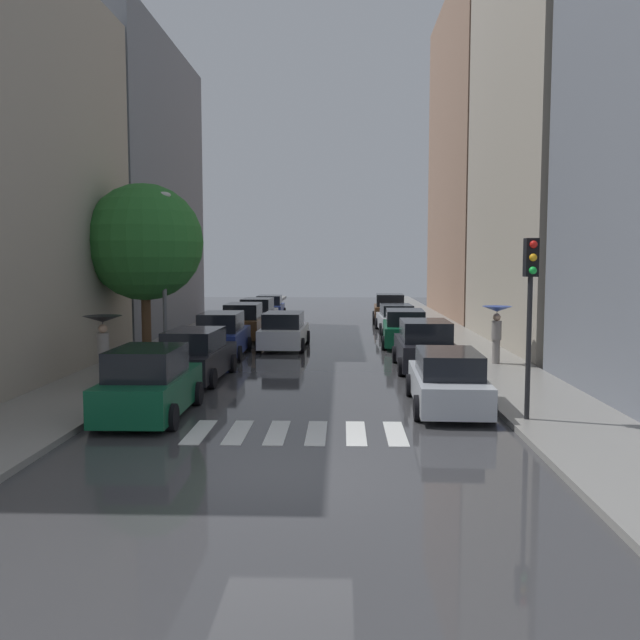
# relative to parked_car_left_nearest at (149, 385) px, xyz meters

# --- Properties ---
(ground_plane) EXTENTS (28.00, 72.00, 0.04)m
(ground_plane) POSITION_rel_parked_car_left_nearest_xyz_m (3.80, 19.39, -0.85)
(ground_plane) COLOR #3A3A3C
(sidewalk_left) EXTENTS (3.00, 72.00, 0.15)m
(sidewalk_left) POSITION_rel_parked_car_left_nearest_xyz_m (-2.70, 19.39, -0.75)
(sidewalk_left) COLOR gray
(sidewalk_left) RESTS_ON ground
(sidewalk_right) EXTENTS (3.00, 72.00, 0.15)m
(sidewalk_right) POSITION_rel_parked_car_left_nearest_xyz_m (10.30, 19.39, -0.75)
(sidewalk_right) COLOR gray
(sidewalk_right) RESTS_ON ground
(crosswalk_stripes) EXTENTS (4.95, 2.20, 0.01)m
(crosswalk_stripes) POSITION_rel_parked_car_left_nearest_xyz_m (3.80, -1.41, -0.82)
(crosswalk_stripes) COLOR silver
(crosswalk_stripes) RESTS_ON ground
(building_left_mid) EXTENTS (6.00, 14.83, 15.46)m
(building_left_mid) POSITION_rel_parked_car_left_nearest_xyz_m (-7.20, 19.68, 6.90)
(building_left_mid) COLOR slate
(building_left_mid) RESTS_ON ground
(building_right_mid) EXTENTS (6.00, 14.03, 18.84)m
(building_right_mid) POSITION_rel_parked_car_left_nearest_xyz_m (14.80, 14.79, 8.59)
(building_right_mid) COLOR #9E9384
(building_right_mid) RESTS_ON ground
(building_right_far) EXTENTS (6.00, 17.13, 21.80)m
(building_right_far) POSITION_rel_parked_car_left_nearest_xyz_m (14.80, 30.83, 10.07)
(building_right_far) COLOR #8C6B56
(building_right_far) RESTS_ON ground
(parked_car_left_nearest) EXTENTS (2.02, 4.24, 1.78)m
(parked_car_left_nearest) POSITION_rel_parked_car_left_nearest_xyz_m (0.00, 0.00, 0.00)
(parked_car_left_nearest) COLOR #0C4C2D
(parked_car_left_nearest) RESTS_ON ground
(parked_car_left_second) EXTENTS (2.13, 4.70, 1.69)m
(parked_car_left_second) POSITION_rel_parked_car_left_nearest_xyz_m (0.01, 5.29, -0.04)
(parked_car_left_second) COLOR black
(parked_car_left_second) RESTS_ON ground
(parked_car_left_third) EXTENTS (2.02, 4.59, 1.83)m
(parked_car_left_third) POSITION_rel_parked_car_left_nearest_xyz_m (-0.10, 10.71, 0.02)
(parked_car_left_third) COLOR navy
(parked_car_left_third) RESTS_ON ground
(parked_car_left_fourth) EXTENTS (2.08, 4.58, 1.81)m
(parked_car_left_fourth) POSITION_rel_parked_car_left_nearest_xyz_m (-0.09, 16.76, 0.01)
(parked_car_left_fourth) COLOR brown
(parked_car_left_fourth) RESTS_ON ground
(parked_car_left_fifth) EXTENTS (2.13, 4.58, 1.75)m
(parked_car_left_fifth) POSITION_rel_parked_car_left_nearest_xyz_m (-0.09, 22.27, -0.01)
(parked_car_left_fifth) COLOR #B2B7BF
(parked_car_left_fifth) RESTS_ON ground
(parked_car_left_sixth) EXTENTS (2.08, 4.08, 1.58)m
(parked_car_left_sixth) POSITION_rel_parked_car_left_nearest_xyz_m (-0.11, 28.86, -0.09)
(parked_car_left_sixth) COLOR navy
(parked_car_left_sixth) RESTS_ON ground
(parked_car_right_nearest) EXTENTS (2.09, 4.67, 1.56)m
(parked_car_right_nearest) POSITION_rel_parked_car_left_nearest_xyz_m (7.63, 1.28, -0.09)
(parked_car_right_nearest) COLOR #B2B7BF
(parked_car_right_nearest) RESTS_ON ground
(parked_car_right_second) EXTENTS (2.14, 4.56, 1.79)m
(parked_car_right_second) POSITION_rel_parked_car_left_nearest_xyz_m (7.79, 7.70, 0.00)
(parked_car_right_second) COLOR black
(parked_car_right_second) RESTS_ON ground
(parked_car_right_third) EXTENTS (2.28, 4.87, 1.68)m
(parked_car_right_third) POSITION_rel_parked_car_left_nearest_xyz_m (7.69, 14.38, -0.04)
(parked_car_right_third) COLOR #0C4C2D
(parked_car_right_third) RESTS_ON ground
(parked_car_right_fourth) EXTENTS (2.14, 4.79, 1.53)m
(parked_car_right_fourth) POSITION_rel_parked_car_left_nearest_xyz_m (7.77, 20.44, -0.10)
(parked_car_right_fourth) COLOR #B2B7BF
(parked_car_right_fourth) RESTS_ON ground
(parked_car_right_fifth) EXTENTS (2.22, 4.18, 1.82)m
(parked_car_right_fifth) POSITION_rel_parked_car_left_nearest_xyz_m (7.79, 25.94, 0.02)
(parked_car_right_fifth) COLOR brown
(parked_car_right_fifth) RESTS_ON ground
(car_midroad) EXTENTS (2.17, 4.59, 1.63)m
(car_midroad) POSITION_rel_parked_car_left_nearest_xyz_m (2.21, 13.41, -0.06)
(car_midroad) COLOR silver
(car_midroad) RESTS_ON ground
(pedestrian_foreground) EXTENTS (1.07, 1.07, 2.11)m
(pedestrian_foreground) POSITION_rel_parked_car_left_nearest_xyz_m (10.48, 8.25, 0.88)
(pedestrian_foreground) COLOR gray
(pedestrian_foreground) RESTS_ON sidewalk_right
(pedestrian_near_tree) EXTENTS (1.17, 1.17, 2.09)m
(pedestrian_near_tree) POSITION_rel_parked_car_left_nearest_xyz_m (-2.53, 3.83, 0.91)
(pedestrian_near_tree) COLOR brown
(pedestrian_near_tree) RESTS_ON sidewalk_left
(street_tree_left) EXTENTS (4.44, 4.44, 6.69)m
(street_tree_left) POSITION_rel_parked_car_left_nearest_xyz_m (-2.71, 9.01, 3.78)
(street_tree_left) COLOR #513823
(street_tree_left) RESTS_ON sidewalk_left
(traffic_light_right_corner) EXTENTS (0.30, 0.42, 4.30)m
(traffic_light_right_corner) POSITION_rel_parked_car_left_nearest_xyz_m (9.25, -0.52, 2.46)
(traffic_light_right_corner) COLOR black
(traffic_light_right_corner) RESTS_ON sidewalk_right
(lamp_post_left) EXTENTS (0.60, 0.28, 6.28)m
(lamp_post_left) POSITION_rel_parked_car_left_nearest_xyz_m (-1.75, 8.19, 2.99)
(lamp_post_left) COLOR #595B60
(lamp_post_left) RESTS_ON sidewalk_left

